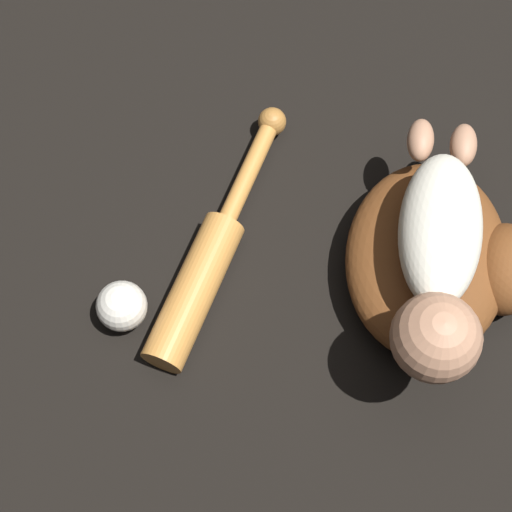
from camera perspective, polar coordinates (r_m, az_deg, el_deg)
name	(u,v)px	position (r m, az deg, el deg)	size (l,w,h in m)	color
ground_plane	(383,283)	(1.31, 8.48, -1.77)	(6.00, 6.00, 0.00)	black
baseball_glove	(439,260)	(1.28, 12.14, -0.26)	(0.32, 0.29, 0.11)	brown
baby_figure	(439,264)	(1.16, 12.08, -0.55)	(0.40, 0.12, 0.12)	silver
baseball_bat	(208,260)	(1.27, -3.21, -0.29)	(0.45, 0.16, 0.06)	#C6843D
baseball	(122,306)	(1.25, -8.94, -3.32)	(0.07, 0.07, 0.07)	silver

